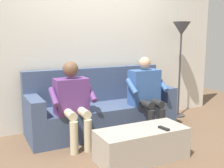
% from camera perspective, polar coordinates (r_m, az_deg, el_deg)
% --- Properties ---
extents(ground_plane, '(8.00, 8.00, 0.00)m').
position_cam_1_polar(ground_plane, '(3.64, 2.69, -12.95)').
color(ground_plane, brown).
extents(back_wall, '(4.88, 0.06, 2.65)m').
position_cam_1_polar(back_wall, '(4.38, -4.56, 8.77)').
color(back_wall, beige).
rests_on(back_wall, ground).
extents(couch, '(2.20, 0.73, 0.93)m').
position_cam_1_polar(couch, '(4.15, -2.24, -5.43)').
color(couch, '#3D4C6B').
rests_on(couch, ground).
extents(coffee_table, '(1.06, 0.46, 0.37)m').
position_cam_1_polar(coffee_table, '(3.25, 6.19, -12.33)').
color(coffee_table, '#A89E8E').
rests_on(coffee_table, ground).
extents(person_left_seated, '(0.60, 0.49, 1.12)m').
position_cam_1_polar(person_left_seated, '(4.04, 7.13, -1.42)').
color(person_left_seated, '#335693').
rests_on(person_left_seated, ground).
extents(person_right_seated, '(0.58, 0.52, 1.10)m').
position_cam_1_polar(person_right_seated, '(3.56, -8.20, -3.09)').
color(person_right_seated, '#5B3370').
rests_on(person_right_seated, ground).
extents(remote_black, '(0.07, 0.15, 0.02)m').
position_cam_1_polar(remote_black, '(3.21, 10.72, -9.06)').
color(remote_black, black).
rests_on(remote_black, coffee_table).
extents(floor_lamp, '(0.30, 0.30, 1.65)m').
position_cam_1_polar(floor_lamp, '(4.89, 14.21, 9.67)').
color(floor_lamp, '#2D2D2D').
rests_on(floor_lamp, ground).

